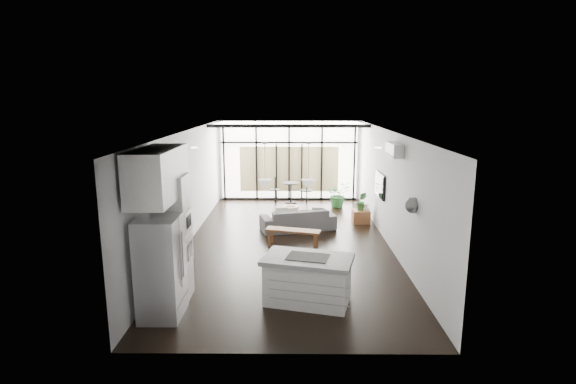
{
  "coord_description": "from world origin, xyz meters",
  "views": [
    {
      "loc": [
        0.09,
        -10.8,
        3.6
      ],
      "look_at": [
        0.0,
        0.3,
        1.25
      ],
      "focal_mm": 28.0,
      "sensor_mm": 36.0,
      "label": 1
    }
  ],
  "objects_px": {
    "island": "(308,280)",
    "tv": "(380,185)",
    "sofa": "(298,216)",
    "pouf": "(291,212)",
    "fridge": "(161,267)",
    "console_bench": "(293,238)",
    "milk_can": "(365,213)"
  },
  "relations": [
    {
      "from": "milk_can",
      "to": "fridge",
      "type": "bearing_deg",
      "value": -126.4
    },
    {
      "from": "sofa",
      "to": "milk_can",
      "type": "xyz_separation_m",
      "value": [
        1.98,
        0.82,
        -0.12
      ]
    },
    {
      "from": "console_bench",
      "to": "pouf",
      "type": "distance_m",
      "value": 2.62
    },
    {
      "from": "island",
      "to": "fridge",
      "type": "distance_m",
      "value": 2.53
    },
    {
      "from": "sofa",
      "to": "pouf",
      "type": "height_order",
      "value": "sofa"
    },
    {
      "from": "sofa",
      "to": "island",
      "type": "bearing_deg",
      "value": 76.35
    },
    {
      "from": "fridge",
      "to": "pouf",
      "type": "xyz_separation_m",
      "value": [
        2.13,
        6.2,
        -0.66
      ]
    },
    {
      "from": "island",
      "to": "milk_can",
      "type": "height_order",
      "value": "island"
    },
    {
      "from": "sofa",
      "to": "tv",
      "type": "distance_m",
      "value": 2.38
    },
    {
      "from": "console_bench",
      "to": "milk_can",
      "type": "bearing_deg",
      "value": 61.66
    },
    {
      "from": "island",
      "to": "tv",
      "type": "distance_m",
      "value": 4.88
    },
    {
      "from": "sofa",
      "to": "console_bench",
      "type": "relative_size",
      "value": 1.51
    },
    {
      "from": "fridge",
      "to": "pouf",
      "type": "bearing_deg",
      "value": 71.04
    },
    {
      "from": "fridge",
      "to": "console_bench",
      "type": "distance_m",
      "value": 4.25
    },
    {
      "from": "island",
      "to": "pouf",
      "type": "bearing_deg",
      "value": 107.69
    },
    {
      "from": "pouf",
      "to": "milk_can",
      "type": "bearing_deg",
      "value": -9.16
    },
    {
      "from": "tv",
      "to": "console_bench",
      "type": "bearing_deg",
      "value": -151.56
    },
    {
      "from": "tv",
      "to": "fridge",
      "type": "bearing_deg",
      "value": -133.0
    },
    {
      "from": "sofa",
      "to": "milk_can",
      "type": "height_order",
      "value": "sofa"
    },
    {
      "from": "island",
      "to": "tv",
      "type": "relative_size",
      "value": 1.41
    },
    {
      "from": "fridge",
      "to": "console_bench",
      "type": "relative_size",
      "value": 1.27
    },
    {
      "from": "island",
      "to": "tv",
      "type": "bearing_deg",
      "value": 78.88
    },
    {
      "from": "sofa",
      "to": "console_bench",
      "type": "distance_m",
      "value": 1.46
    },
    {
      "from": "island",
      "to": "milk_can",
      "type": "relative_size",
      "value": 2.8
    },
    {
      "from": "island",
      "to": "console_bench",
      "type": "distance_m",
      "value": 3.08
    },
    {
      "from": "fridge",
      "to": "tv",
      "type": "bearing_deg",
      "value": 47.0
    },
    {
      "from": "island",
      "to": "pouf",
      "type": "xyz_separation_m",
      "value": [
        -0.31,
        5.68,
        -0.23
      ]
    },
    {
      "from": "sofa",
      "to": "console_bench",
      "type": "xyz_separation_m",
      "value": [
        -0.14,
        -1.44,
        -0.18
      ]
    },
    {
      "from": "milk_can",
      "to": "tv",
      "type": "distance_m",
      "value": 1.45
    },
    {
      "from": "sofa",
      "to": "milk_can",
      "type": "distance_m",
      "value": 2.15
    },
    {
      "from": "console_bench",
      "to": "tv",
      "type": "distance_m",
      "value": 2.87
    },
    {
      "from": "pouf",
      "to": "tv",
      "type": "distance_m",
      "value": 2.96
    }
  ]
}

